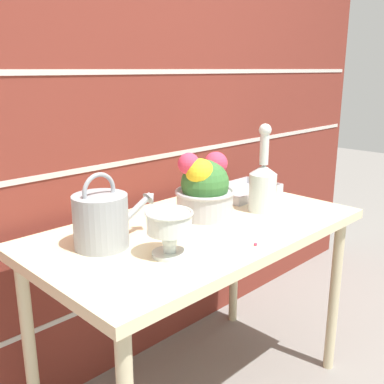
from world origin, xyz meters
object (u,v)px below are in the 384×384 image
watering_can (102,220)px  flower_planter (204,188)px  glass_decanter (263,183)px  wire_tray (244,192)px  crystal_pedestal_bowl (169,226)px

watering_can → flower_planter: bearing=-2.5°
glass_decanter → wire_tray: bearing=56.0°
watering_can → glass_decanter: size_ratio=0.91×
wire_tray → watering_can: bearing=-175.1°
watering_can → glass_decanter: glass_decanter is taller
crystal_pedestal_bowl → flower_planter: 0.40m
flower_planter → crystal_pedestal_bowl: bearing=-151.9°
watering_can → crystal_pedestal_bowl: size_ratio=2.19×
crystal_pedestal_bowl → flower_planter: flower_planter is taller
crystal_pedestal_bowl → wire_tray: bearing=21.4°
flower_planter → wire_tray: 0.38m
watering_can → glass_decanter: 0.68m
glass_decanter → flower_planter: bearing=151.8°
crystal_pedestal_bowl → glass_decanter: (0.57, 0.07, 0.02)m
glass_decanter → wire_tray: (0.14, 0.20, -0.10)m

